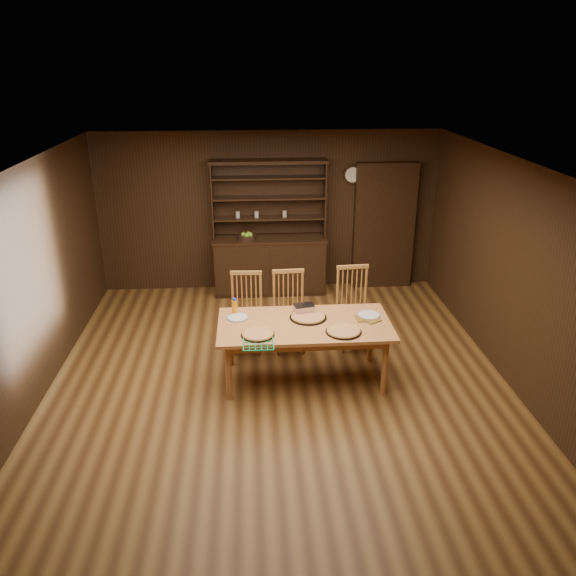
{
  "coord_description": "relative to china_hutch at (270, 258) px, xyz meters",
  "views": [
    {
      "loc": [
        -0.3,
        -5.93,
        3.67
      ],
      "look_at": [
        0.14,
        0.4,
        1.03
      ],
      "focal_mm": 35.0,
      "sensor_mm": 36.0,
      "label": 1
    }
  ],
  "objects": [
    {
      "name": "plate_left",
      "position": [
        -0.49,
        -2.58,
        0.16
      ],
      "size": [
        0.26,
        0.26,
        0.02
      ],
      "color": "beige",
      "rests_on": "dining_table"
    },
    {
      "name": "pizza_left",
      "position": [
        -0.25,
        -3.05,
        0.17
      ],
      "size": [
        0.38,
        0.38,
        0.04
      ],
      "color": "black",
      "rests_on": "dining_table"
    },
    {
      "name": "room_shell",
      "position": [
        0.0,
        -2.75,
        0.98
      ],
      "size": [
        6.0,
        6.0,
        6.0
      ],
      "color": "white",
      "rests_on": "floor"
    },
    {
      "name": "pot_holder_a",
      "position": [
        1.1,
        -2.75,
        0.16
      ],
      "size": [
        0.26,
        0.26,
        0.01
      ],
      "primitive_type": "cube",
      "rotation": [
        0.0,
        0.0,
        0.55
      ],
      "color": "#B52714",
      "rests_on": "dining_table"
    },
    {
      "name": "fruit_bowl",
      "position": [
        -0.37,
        -0.07,
        0.39
      ],
      "size": [
        0.29,
        0.29,
        0.12
      ],
      "color": "black",
      "rests_on": "china_hutch"
    },
    {
      "name": "floor",
      "position": [
        0.0,
        -2.75,
        -0.6
      ],
      "size": [
        6.0,
        6.0,
        0.0
      ],
      "primitive_type": "plane",
      "color": "brown",
      "rests_on": "ground"
    },
    {
      "name": "cooling_rack",
      "position": [
        -0.25,
        -3.25,
        0.16
      ],
      "size": [
        0.34,
        0.34,
        0.01
      ],
      "primitive_type": null,
      "rotation": [
        0.0,
        0.0,
        0.05
      ],
      "color": "#0B9B55",
      "rests_on": "dining_table"
    },
    {
      "name": "chair_right",
      "position": [
        1.04,
        -1.91,
        -0.01
      ],
      "size": [
        0.48,
        0.46,
        1.1
      ],
      "rotation": [
        0.0,
        0.0,
        0.07
      ],
      "color": "#BD8940",
      "rests_on": "floor"
    },
    {
      "name": "chair_left",
      "position": [
        -0.38,
        -1.92,
        -0.03
      ],
      "size": [
        0.46,
        0.44,
        1.06
      ],
      "rotation": [
        0.0,
        0.0,
        -0.05
      ],
      "color": "#BD8940",
      "rests_on": "floor"
    },
    {
      "name": "pizza_right",
      "position": [
        0.72,
        -3.04,
        0.17
      ],
      "size": [
        0.41,
        0.41,
        0.04
      ],
      "color": "black",
      "rests_on": "dining_table"
    },
    {
      "name": "chair_center",
      "position": [
        0.18,
        -1.94,
        -0.02
      ],
      "size": [
        0.46,
        0.44,
        1.08
      ],
      "rotation": [
        0.0,
        0.0,
        0.05
      ],
      "color": "#BD8940",
      "rests_on": "floor"
    },
    {
      "name": "juice_bottle",
      "position": [
        -0.52,
        -2.45,
        0.25
      ],
      "size": [
        0.07,
        0.07,
        0.2
      ],
      "color": "orange",
      "rests_on": "dining_table"
    },
    {
      "name": "foil_dish",
      "position": [
        0.32,
        -2.48,
        0.2
      ],
      "size": [
        0.27,
        0.22,
        0.1
      ],
      "primitive_type": "cube",
      "rotation": [
        0.0,
        0.0,
        0.2
      ],
      "color": "silver",
      "rests_on": "dining_table"
    },
    {
      "name": "china_hutch",
      "position": [
        0.0,
        0.0,
        0.0
      ],
      "size": [
        1.84,
        0.52,
        2.17
      ],
      "color": "black",
      "rests_on": "floor"
    },
    {
      "name": "pizza_center",
      "position": [
        0.36,
        -2.64,
        0.17
      ],
      "size": [
        0.45,
        0.45,
        0.04
      ],
      "color": "black",
      "rests_on": "dining_table"
    },
    {
      "name": "plate_right",
      "position": [
        1.1,
        -2.62,
        0.16
      ],
      "size": [
        0.27,
        0.27,
        0.02
      ],
      "color": "beige",
      "rests_on": "dining_table"
    },
    {
      "name": "wall_clock",
      "position": [
        1.35,
        0.2,
        1.3
      ],
      "size": [
        0.3,
        0.05,
        0.3
      ],
      "color": "black",
      "rests_on": "room_shell"
    },
    {
      "name": "dining_table",
      "position": [
        0.3,
        -2.78,
        0.08
      ],
      "size": [
        2.04,
        1.02,
        0.75
      ],
      "color": "#C68544",
      "rests_on": "floor"
    },
    {
      "name": "doorway",
      "position": [
        1.9,
        0.15,
        0.45
      ],
      "size": [
        1.0,
        0.18,
        2.1
      ],
      "primitive_type": "cube",
      "color": "black",
      "rests_on": "floor"
    },
    {
      "name": "pot_holder_b",
      "position": [
        1.02,
        -2.72,
        0.16
      ],
      "size": [
        0.19,
        0.19,
        0.01
      ],
      "primitive_type": "cube",
      "rotation": [
        0.0,
        0.0,
        0.05
      ],
      "color": "#B52714",
      "rests_on": "dining_table"
    }
  ]
}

